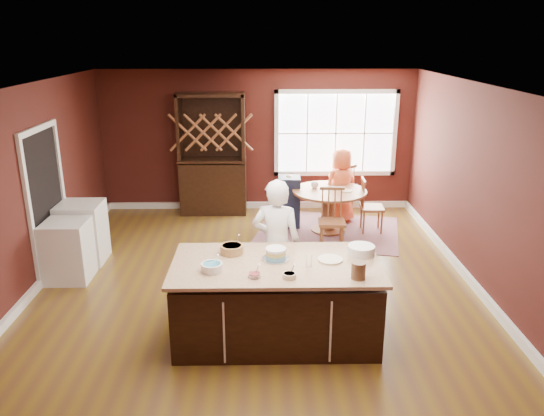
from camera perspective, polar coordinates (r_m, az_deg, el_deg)
The scene contains 27 objects.
room_shell at distance 6.90m, azimuth -1.76°, elevation 1.67°, with size 7.00×7.00×7.00m.
window at distance 10.35m, azimuth 6.86°, elevation 7.99°, with size 2.36×0.10×1.66m, color white, non-canonical shape.
doorway at distance 8.17m, azimuth -23.01°, elevation 0.45°, with size 0.08×1.26×2.13m, color white, non-canonical shape.
kitchen_island at distance 6.07m, azimuth 0.43°, elevation -10.07°, with size 2.30×1.21×0.92m.
dining_table at distance 9.26m, azimuth 6.17°, elevation 0.64°, with size 1.29×1.29×0.75m.
baker at distance 6.55m, azimuth 0.50°, elevation -3.99°, with size 0.61×0.40×1.68m, color white.
layer_cake at distance 5.92m, azimuth 0.41°, elevation -4.94°, with size 0.32×0.32×0.13m, color white, non-canonical shape.
bowl_blue at distance 5.68m, azimuth -6.47°, elevation -6.36°, with size 0.23×0.23×0.09m, color silver.
bowl_yellow at distance 6.10m, azimuth -4.34°, elevation -4.45°, with size 0.27×0.27×0.10m, color #AF8448.
bowl_pink at distance 5.52m, azimuth -1.91°, elevation -7.25°, with size 0.14×0.14×0.05m, color white.
bowl_olive at distance 5.51m, azimuth 1.87°, elevation -7.27°, with size 0.14×0.14×0.05m, color beige.
drinking_glass at distance 5.75m, azimuth 4.01°, elevation -5.70°, with size 0.07×0.07×0.14m, color white.
dinner_plate at distance 5.95m, azimuth 6.28°, elevation -5.53°, with size 0.28×0.28×0.02m, color #F7E2A8.
white_tub at distance 6.14m, azimuth 9.57°, elevation -4.48°, with size 0.31×0.31×0.11m, color beige.
stoneware_crock at distance 5.54m, azimuth 9.28°, elevation -6.64°, with size 0.15×0.15×0.18m, color brown.
rug at distance 9.44m, azimuth 6.06°, elevation -2.42°, with size 2.41×1.86×0.01m, color brown.
chair_east at distance 9.37m, azimuth 10.72°, elevation 0.29°, with size 0.41×0.39×0.97m, color #935C2C, non-canonical shape.
chair_south at distance 8.50m, azimuth 6.47°, elevation -1.23°, with size 0.42×0.40×1.00m, color brown, non-canonical shape.
chair_north at distance 9.97m, azimuth 7.27°, elevation 1.84°, with size 0.44×0.42×1.06m, color olive, non-canonical shape.
seated_woman at distance 9.72m, azimuth 7.42°, elevation 2.39°, with size 0.67×0.44×1.38m, color orange.
high_chair at distance 9.48m, azimuth 1.84°, elevation 0.79°, with size 0.39×0.39×0.96m, color black, non-canonical shape.
toddler at distance 9.46m, azimuth 1.45°, elevation 2.86°, with size 0.18×0.14×0.26m, color #8CA5BF, non-canonical shape.
table_plate at distance 9.18m, azimuth 8.02°, elevation 1.86°, with size 0.20×0.20×0.01m, color beige.
table_cup at distance 9.30m, azimuth 4.61°, elevation 2.47°, with size 0.13×0.13×0.10m, color white.
hutch at distance 10.12m, azimuth -6.43°, elevation 5.73°, with size 1.25×0.52×2.29m, color black.
washer at distance 7.96m, azimuth -21.09°, elevation -4.32°, with size 0.59×0.57×0.86m, color silver.
dryer at distance 8.51m, azimuth -19.72°, elevation -2.50°, with size 0.63×0.61×0.92m, color white.
Camera 1 is at (0.09, -6.62, 3.32)m, focal length 35.00 mm.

